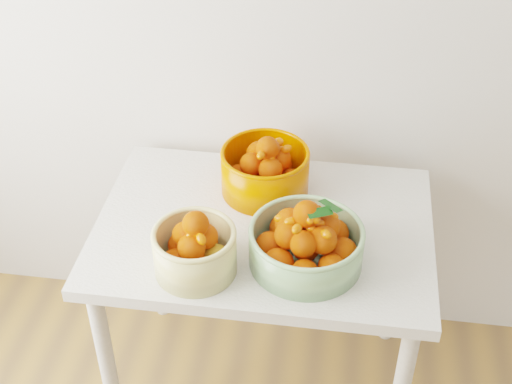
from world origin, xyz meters
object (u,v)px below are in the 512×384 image
table (263,248)px  bowl_cream (195,249)px  bowl_orange (265,170)px  bowl_green (306,242)px

table → bowl_cream: bearing=-126.3°
bowl_cream → bowl_orange: 0.41m
bowl_cream → bowl_orange: (0.14, 0.39, 0.00)m
table → bowl_cream: size_ratio=3.34×
bowl_green → table: bearing=134.2°
table → bowl_green: (0.14, -0.14, 0.17)m
bowl_cream → bowl_green: (0.30, 0.08, -0.00)m
bowl_cream → bowl_green: bearing=14.5°
bowl_orange → table: bearing=-83.7°
bowl_green → bowl_orange: size_ratio=1.16×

